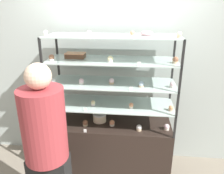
# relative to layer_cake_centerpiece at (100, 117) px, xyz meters

# --- Properties ---
(ground_plane) EXTENTS (20.00, 20.00, 0.00)m
(ground_plane) POSITION_rel_layer_cake_centerpiece_xyz_m (0.17, -0.05, -0.78)
(ground_plane) COLOR gray
(back_wall) EXTENTS (8.00, 0.05, 2.60)m
(back_wall) POSITION_rel_layer_cake_centerpiece_xyz_m (0.17, 0.36, 0.52)
(back_wall) COLOR #A8B2AD
(back_wall) RESTS_ON ground_plane
(display_base) EXTENTS (1.53, 0.53, 0.73)m
(display_base) POSITION_rel_layer_cake_centerpiece_xyz_m (0.17, -0.05, -0.42)
(display_base) COLOR black
(display_base) RESTS_ON ground_plane
(display_riser_lower) EXTENTS (1.53, 0.53, 0.28)m
(display_riser_lower) POSITION_rel_layer_cake_centerpiece_xyz_m (0.17, -0.05, 0.21)
(display_riser_lower) COLOR black
(display_riser_lower) RESTS_ON display_base
(display_riser_middle) EXTENTS (1.53, 0.53, 0.28)m
(display_riser_middle) POSITION_rel_layer_cake_centerpiece_xyz_m (0.17, -0.05, 0.49)
(display_riser_middle) COLOR black
(display_riser_middle) RESTS_ON display_riser_lower
(display_riser_upper) EXTENTS (1.53, 0.53, 0.28)m
(display_riser_upper) POSITION_rel_layer_cake_centerpiece_xyz_m (0.17, -0.05, 0.78)
(display_riser_upper) COLOR black
(display_riser_upper) RESTS_ON display_riser_middle
(display_riser_top) EXTENTS (1.53, 0.53, 0.28)m
(display_riser_top) POSITION_rel_layer_cake_centerpiece_xyz_m (0.17, -0.05, 1.06)
(display_riser_top) COLOR black
(display_riser_top) RESTS_ON display_riser_upper
(layer_cake_centerpiece) EXTENTS (0.18, 0.18, 0.11)m
(layer_cake_centerpiece) POSITION_rel_layer_cake_centerpiece_xyz_m (0.00, 0.00, 0.00)
(layer_cake_centerpiece) COLOR beige
(layer_cake_centerpiece) RESTS_ON display_base
(sheet_cake_frosted) EXTENTS (0.24, 0.15, 0.06)m
(sheet_cake_frosted) POSITION_rel_layer_cake_centerpiece_xyz_m (-0.28, 0.01, 0.82)
(sheet_cake_frosted) COLOR brown
(sheet_cake_frosted) RESTS_ON display_riser_upper
(cupcake_0) EXTENTS (0.07, 0.07, 0.08)m
(cupcake_0) POSITION_rel_layer_cake_centerpiece_xyz_m (-0.52, -0.19, -0.02)
(cupcake_0) COLOR beige
(cupcake_0) RESTS_ON display_base
(cupcake_1) EXTENTS (0.07, 0.07, 0.08)m
(cupcake_1) POSITION_rel_layer_cake_centerpiece_xyz_m (-0.17, -0.13, -0.02)
(cupcake_1) COLOR #CCB28C
(cupcake_1) RESTS_ON display_base
(cupcake_2) EXTENTS (0.07, 0.07, 0.08)m
(cupcake_2) POSITION_rel_layer_cake_centerpiece_xyz_m (0.18, -0.10, -0.02)
(cupcake_2) COLOR beige
(cupcake_2) RESTS_ON display_base
(cupcake_3) EXTENTS (0.07, 0.07, 0.08)m
(cupcake_3) POSITION_rel_layer_cake_centerpiece_xyz_m (0.52, -0.18, -0.02)
(cupcake_3) COLOR #CCB28C
(cupcake_3) RESTS_ON display_base
(cupcake_4) EXTENTS (0.07, 0.07, 0.08)m
(cupcake_4) POSITION_rel_layer_cake_centerpiece_xyz_m (0.86, -0.13, -0.02)
(cupcake_4) COLOR beige
(cupcake_4) RESTS_ON display_base
(price_tag_0) EXTENTS (0.04, 0.00, 0.04)m
(price_tag_0) POSITION_rel_layer_cake_centerpiece_xyz_m (-0.13, -0.30, -0.04)
(price_tag_0) COLOR white
(price_tag_0) RESTS_ON display_base
(cupcake_5) EXTENTS (0.05, 0.05, 0.07)m
(cupcake_5) POSITION_rel_layer_cake_centerpiece_xyz_m (-0.55, -0.12, 0.26)
(cupcake_5) COLOR #CCB28C
(cupcake_5) RESTS_ON display_riser_lower
(cupcake_6) EXTENTS (0.05, 0.05, 0.07)m
(cupcake_6) POSITION_rel_layer_cake_centerpiece_xyz_m (-0.06, -0.12, 0.26)
(cupcake_6) COLOR white
(cupcake_6) RESTS_ON display_riser_lower
(cupcake_7) EXTENTS (0.05, 0.05, 0.07)m
(cupcake_7) POSITION_rel_layer_cake_centerpiece_xyz_m (0.41, -0.14, 0.26)
(cupcake_7) COLOR beige
(cupcake_7) RESTS_ON display_riser_lower
(cupcake_8) EXTENTS (0.05, 0.05, 0.07)m
(cupcake_8) POSITION_rel_layer_cake_centerpiece_xyz_m (0.88, -0.17, 0.26)
(cupcake_8) COLOR #CCB28C
(cupcake_8) RESTS_ON display_riser_lower
(price_tag_1) EXTENTS (0.04, 0.00, 0.04)m
(price_tag_1) POSITION_rel_layer_cake_centerpiece_xyz_m (-0.12, -0.30, 0.25)
(price_tag_1) COLOR white
(price_tag_1) RESTS_ON display_riser_lower
(cupcake_9) EXTENTS (0.06, 0.06, 0.07)m
(cupcake_9) POSITION_rel_layer_cake_centerpiece_xyz_m (-0.52, -0.17, 0.54)
(cupcake_9) COLOR white
(cupcake_9) RESTS_ON display_riser_middle
(cupcake_10) EXTENTS (0.06, 0.06, 0.07)m
(cupcake_10) POSITION_rel_layer_cake_centerpiece_xyz_m (-0.19, -0.14, 0.54)
(cupcake_10) COLOR white
(cupcake_10) RESTS_ON display_riser_middle
(cupcake_11) EXTENTS (0.06, 0.06, 0.07)m
(cupcake_11) POSITION_rel_layer_cake_centerpiece_xyz_m (0.17, -0.09, 0.54)
(cupcake_11) COLOR #CCB28C
(cupcake_11) RESTS_ON display_riser_middle
(cupcake_12) EXTENTS (0.06, 0.06, 0.07)m
(cupcake_12) POSITION_rel_layer_cake_centerpiece_xyz_m (0.52, -0.17, 0.54)
(cupcake_12) COLOR #CCB28C
(cupcake_12) RESTS_ON display_riser_middle
(cupcake_13) EXTENTS (0.06, 0.06, 0.07)m
(cupcake_13) POSITION_rel_layer_cake_centerpiece_xyz_m (0.87, -0.15, 0.54)
(cupcake_13) COLOR white
(cupcake_13) RESTS_ON display_riser_middle
(price_tag_2) EXTENTS (0.04, 0.00, 0.04)m
(price_tag_2) POSITION_rel_layer_cake_centerpiece_xyz_m (0.41, -0.30, 0.53)
(price_tag_2) COLOR white
(price_tag_2) RESTS_ON display_riser_middle
(cupcake_14) EXTENTS (0.07, 0.07, 0.07)m
(cupcake_14) POSITION_rel_layer_cake_centerpiece_xyz_m (-0.52, -0.17, 0.83)
(cupcake_14) COLOR white
(cupcake_14) RESTS_ON display_riser_upper
(cupcake_15) EXTENTS (0.07, 0.07, 0.07)m
(cupcake_15) POSITION_rel_layer_cake_centerpiece_xyz_m (0.16, -0.17, 0.83)
(cupcake_15) COLOR white
(cupcake_15) RESTS_ON display_riser_upper
(cupcake_16) EXTENTS (0.07, 0.07, 0.07)m
(cupcake_16) POSITION_rel_layer_cake_centerpiece_xyz_m (0.88, -0.14, 0.83)
(cupcake_16) COLOR #CCB28C
(cupcake_16) RESTS_ON display_riser_upper
(price_tag_3) EXTENTS (0.04, 0.00, 0.04)m
(price_tag_3) POSITION_rel_layer_cake_centerpiece_xyz_m (0.48, -0.30, 0.81)
(price_tag_3) COLOR white
(price_tag_3) RESTS_ON display_riser_upper
(cupcake_17) EXTENTS (0.05, 0.05, 0.06)m
(cupcake_17) POSITION_rel_layer_cake_centerpiece_xyz_m (-0.55, -0.19, 1.11)
(cupcake_17) COLOR beige
(cupcake_17) RESTS_ON display_riser_top
(cupcake_18) EXTENTS (0.05, 0.05, 0.06)m
(cupcake_18) POSITION_rel_layer_cake_centerpiece_xyz_m (-0.07, -0.16, 1.11)
(cupcake_18) COLOR beige
(cupcake_18) RESTS_ON display_riser_top
(cupcake_19) EXTENTS (0.05, 0.05, 0.06)m
(cupcake_19) POSITION_rel_layer_cake_centerpiece_xyz_m (0.40, -0.19, 1.11)
(cupcake_19) COLOR white
(cupcake_19) RESTS_ON display_riser_top
(cupcake_20) EXTENTS (0.05, 0.05, 0.06)m
(cupcake_20) POSITION_rel_layer_cake_centerpiece_xyz_m (0.89, -0.18, 1.11)
(cupcake_20) COLOR #CCB28C
(cupcake_20) RESTS_ON display_riser_top
(price_tag_4) EXTENTS (0.04, 0.00, 0.04)m
(price_tag_4) POSITION_rel_layer_cake_centerpiece_xyz_m (0.02, -0.30, 1.10)
(price_tag_4) COLOR white
(price_tag_4) RESTS_ON display_riser_top
(donut_glazed) EXTENTS (0.14, 0.14, 0.04)m
(donut_glazed) POSITION_rel_layer_cake_centerpiece_xyz_m (0.56, 0.01, 1.10)
(donut_glazed) COLOR #EFB2BC
(donut_glazed) RESTS_ON display_riser_top
(customer_figure) EXTENTS (0.40, 0.40, 1.73)m
(customer_figure) POSITION_rel_layer_cake_centerpiece_xyz_m (-0.36, -0.89, 0.14)
(customer_figure) COLOR black
(customer_figure) RESTS_ON ground_plane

